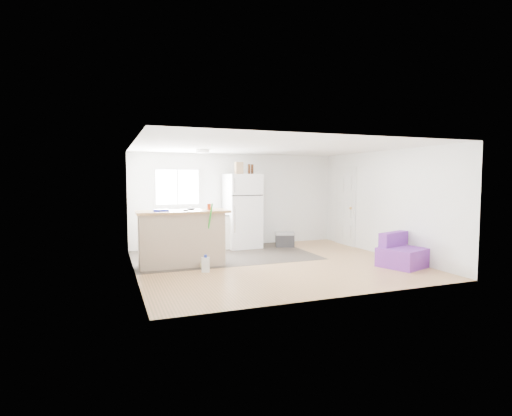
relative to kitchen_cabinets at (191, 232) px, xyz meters
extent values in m
cube|color=olive|center=(1.27, -2.20, -0.45)|extent=(5.50, 5.00, 0.01)
cube|color=white|center=(1.27, -2.20, 1.96)|extent=(5.50, 5.00, 0.01)
cube|color=white|center=(1.27, 0.30, 0.76)|extent=(5.50, 0.01, 2.40)
cube|color=white|center=(1.27, -4.70, 0.76)|extent=(5.50, 0.01, 2.40)
cube|color=white|center=(-1.48, -2.20, 0.76)|extent=(0.01, 5.00, 2.40)
cube|color=white|center=(4.02, -2.20, 0.76)|extent=(0.01, 5.00, 2.40)
cube|color=#362D28|center=(0.55, -0.95, -0.44)|extent=(4.05, 2.50, 0.00)
cube|color=white|center=(-0.28, 0.29, 1.11)|extent=(1.18, 0.04, 0.98)
cube|color=white|center=(-0.28, 0.27, 1.11)|extent=(1.05, 0.01, 0.85)
cube|color=white|center=(-0.28, 0.27, 1.11)|extent=(0.03, 0.02, 0.85)
cube|color=white|center=(3.99, -0.65, 0.57)|extent=(0.05, 0.82, 2.03)
cube|color=white|center=(4.00, -0.65, 0.58)|extent=(0.03, 0.92, 2.10)
sphere|color=gold|center=(3.95, -0.97, 0.56)|extent=(0.07, 0.07, 0.07)
cylinder|color=white|center=(0.07, -1.00, 1.92)|extent=(0.30, 0.30, 0.07)
cube|color=white|center=(0.00, 0.00, -0.03)|extent=(1.89, 0.57, 0.83)
cube|color=slate|center=(0.00, 0.00, 0.41)|extent=(1.95, 0.61, 0.04)
cube|color=silver|center=(0.00, -0.03, 0.41)|extent=(0.52, 0.40, 0.06)
cube|color=tan|center=(-0.55, -1.72, 0.09)|extent=(1.67, 0.61, 1.07)
cube|color=#B2764C|center=(-0.51, -1.72, 0.65)|extent=(1.83, 0.71, 0.05)
cube|color=white|center=(1.29, -0.10, 0.49)|extent=(0.86, 0.81, 1.87)
cube|color=black|center=(1.29, -0.49, 0.90)|extent=(0.83, 0.05, 0.02)
cube|color=silver|center=(0.96, -0.50, 1.15)|extent=(0.03, 0.02, 0.34)
cube|color=silver|center=(0.96, -0.50, 0.32)|extent=(0.03, 0.02, 0.66)
cube|color=#2A2A2C|center=(2.35, -0.40, -0.29)|extent=(0.55, 0.45, 0.31)
cube|color=gray|center=(2.35, -0.40, -0.10)|extent=(0.57, 0.48, 0.06)
cube|color=purple|center=(3.57, -3.37, -0.25)|extent=(1.01, 0.98, 0.38)
cube|color=purple|center=(3.57, -3.08, 0.08)|extent=(0.82, 0.44, 0.28)
cube|color=silver|center=(-0.22, -2.42, -0.30)|extent=(0.17, 0.14, 0.28)
cylinder|color=#1B34BE|center=(-0.22, -2.42, -0.14)|extent=(0.07, 0.07, 0.05)
cylinder|color=green|center=(-0.07, -1.98, 0.22)|extent=(0.16, 0.32, 1.24)
sphere|color=beige|center=(-0.19, -2.10, -0.38)|extent=(0.14, 0.14, 0.14)
cylinder|color=#C0320C|center=(0.03, -1.68, 0.74)|extent=(0.10, 0.10, 0.12)
cube|color=#121AAE|center=(-0.95, -1.75, 0.70)|extent=(0.31, 0.23, 0.04)
cube|color=black|center=(-0.32, -1.61, 0.69)|extent=(0.15, 0.09, 0.03)
cube|color=black|center=(-0.48, -1.84, 0.69)|extent=(0.11, 0.07, 0.03)
cube|color=tan|center=(1.18, -0.17, 1.58)|extent=(0.21, 0.13, 0.30)
cylinder|color=#341809|center=(1.45, -0.19, 1.55)|extent=(0.08, 0.08, 0.25)
cylinder|color=#341809|center=(1.57, -0.09, 1.55)|extent=(0.07, 0.07, 0.25)
camera|label=1|loc=(-1.95, -9.69, 1.32)|focal=28.00mm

